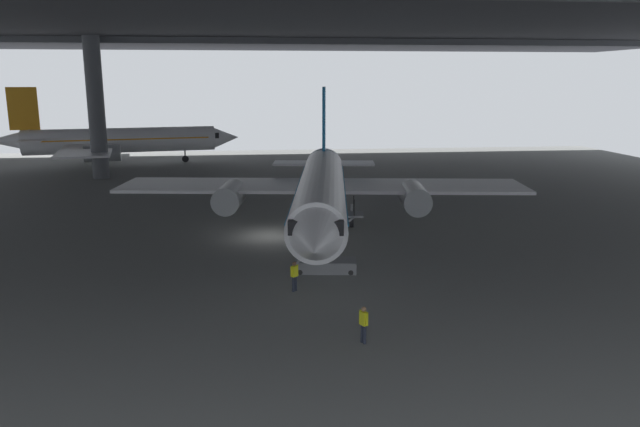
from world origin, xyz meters
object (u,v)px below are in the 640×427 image
object	(u,v)px
boarding_stairs	(327,260)
crew_worker_near_nose	(364,322)
airplane_main	(321,189)
airplane_distant	(117,140)
crew_worker_by_stairs	(294,274)

from	to	relation	value
boarding_stairs	crew_worker_near_nose	distance (m)	10.13
airplane_main	airplane_distant	bearing A→B (deg)	119.66
airplane_distant	airplane_main	bearing A→B (deg)	-60.34
crew_worker_near_nose	airplane_distant	xyz separation A→B (m)	(-22.12, 58.89, 2.26)
boarding_stairs	airplane_distant	world-z (taller)	airplane_distant
airplane_main	airplane_distant	world-z (taller)	airplane_main
airplane_main	crew_worker_by_stairs	distance (m)	12.95
boarding_stairs	crew_worker_near_nose	world-z (taller)	boarding_stairs
crew_worker_by_stairs	boarding_stairs	bearing A→B (deg)	56.72
boarding_stairs	crew_worker_near_nose	xyz separation A→B (m)	(0.31, -10.12, 0.23)
airplane_main	crew_worker_near_nose	world-z (taller)	airplane_main
airplane_main	crew_worker_by_stairs	size ratio (longest dim) A/B	19.83
boarding_stairs	airplane_distant	xyz separation A→B (m)	(-21.81, 48.77, 2.50)
crew_worker_near_nose	airplane_main	bearing A→B (deg)	88.68
crew_worker_near_nose	airplane_distant	distance (m)	62.95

